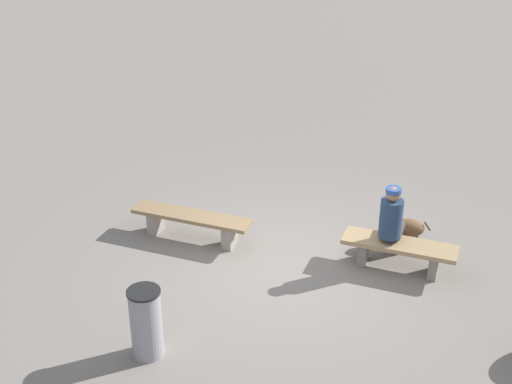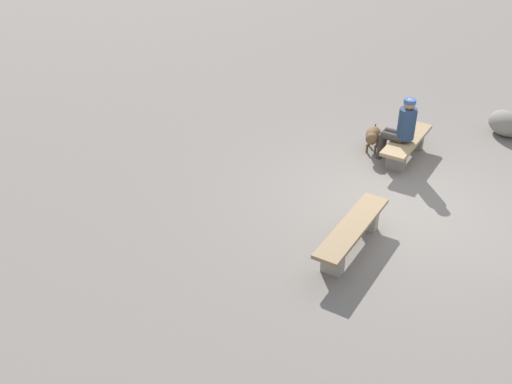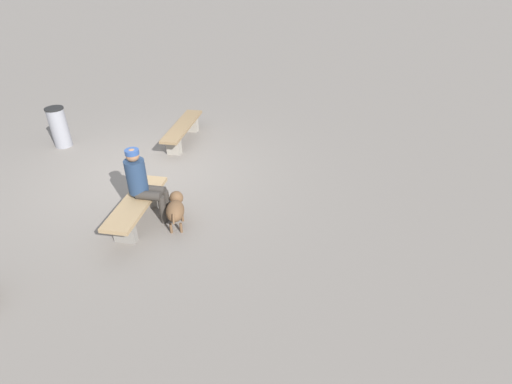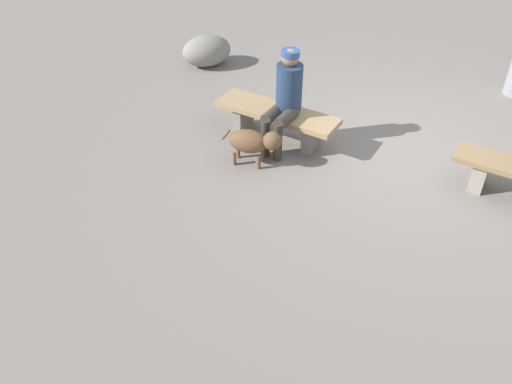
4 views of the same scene
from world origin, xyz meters
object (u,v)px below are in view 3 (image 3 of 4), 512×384
Objects in this scene: dog at (176,208)px; seated_person at (142,180)px; bench_right at (137,206)px; bench_left at (183,130)px; trash_bin at (59,127)px.

seated_person is at bearing 63.31° from dog.
dog is at bearing 93.89° from bench_right.
bench_left is 3.16m from bench_right.
seated_person is at bearing 48.98° from trash_bin.
bench_right is 0.65m from dog.
seated_person is (-0.16, 0.10, 0.41)m from bench_right.
bench_left is 3.24m from dog.
bench_left is 1.17× the size of bench_right.
seated_person is at bearing 152.04° from bench_right.
bench_left is at bearing -172.50° from seated_person.
trash_bin is (-2.65, -3.42, 0.13)m from dog.
dog is at bearing 16.75° from bench_left.
bench_left is at bearing 1.83° from dog.
bench_left is at bearing -174.81° from bench_right.
trash_bin is at bearing 41.07° from dog.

